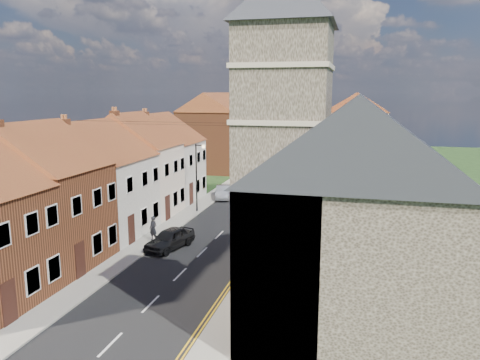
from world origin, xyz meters
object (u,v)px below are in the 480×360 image
at_px(lamppost, 197,173).
at_px(car_mid, 223,192).
at_px(car_far, 271,167).
at_px(car_far_b, 291,180).
at_px(church, 345,195).
at_px(pedestrian_right, 279,214).
at_px(car_distant, 290,151).
at_px(pedestrian_left, 153,229).
at_px(car_near, 170,239).

relative_size(lamppost, car_mid, 1.54).
relative_size(car_far, car_far_b, 0.86).
bearing_deg(church, pedestrian_right, 111.05).
bearing_deg(car_far, car_far_b, -50.94).
height_order(car_distant, pedestrian_left, pedestrian_left).
relative_size(church, car_distant, 3.23).
bearing_deg(car_far, pedestrian_left, -78.44).
height_order(church, car_near, church).
bearing_deg(car_far_b, pedestrian_left, 64.40).
bearing_deg(car_far_b, church, 93.13).
distance_m(car_far, car_distant, 17.38).
bearing_deg(church, car_far, 105.17).
bearing_deg(car_far, car_distant, 105.73).
bearing_deg(pedestrian_left, church, -11.56).
bearing_deg(lamppost, car_far_b, 65.62).
height_order(pedestrian_right, car_far_b, pedestrian_right).
bearing_deg(car_near, car_far, 103.75).
relative_size(church, car_near, 3.64).
xyz_separation_m(lamppost, pedestrian_left, (-0.26, -8.76, -2.53)).
bearing_deg(pedestrian_right, car_near, 37.20).
relative_size(car_far, pedestrian_right, 2.34).
relative_size(car_near, pedestrian_left, 2.35).
relative_size(church, car_far_b, 3.31).
xyz_separation_m(lamppost, car_mid, (0.61, 5.93, -2.90)).
distance_m(car_near, car_mid, 15.75).
distance_m(car_near, car_far_b, 24.30).
xyz_separation_m(church, car_mid, (-12.56, 22.60, -5.23)).
height_order(church, car_far_b, church).
height_order(lamppost, car_far, lamppost).
xyz_separation_m(car_mid, pedestrian_left, (-0.87, -14.69, 0.36)).
xyz_separation_m(car_far, pedestrian_left, (-2.50, -32.40, 0.43)).
bearing_deg(car_far, car_mid, -79.27).
xyz_separation_m(church, car_far, (-10.93, 40.31, -5.30)).
height_order(church, car_far, church).
bearing_deg(pedestrian_right, church, 98.89).
bearing_deg(car_mid, church, -73.76).
distance_m(car_near, pedestrian_left, 2.01).
height_order(church, car_mid, church).
bearing_deg(car_mid, car_far_b, 41.81).
xyz_separation_m(car_mid, car_far, (1.63, 17.71, -0.07)).
xyz_separation_m(church, pedestrian_right, (-5.46, 14.19, -4.91)).
relative_size(car_near, car_mid, 1.07).
relative_size(car_mid, pedestrian_right, 2.31).
relative_size(lamppost, car_near, 1.44).
distance_m(church, pedestrian_left, 16.33).
bearing_deg(lamppost, car_far, 84.59).
xyz_separation_m(car_distant, pedestrian_left, (-2.57, -49.78, 0.35)).
distance_m(car_mid, car_far, 17.79).
height_order(pedestrian_left, pedestrian_right, pedestrian_left).
relative_size(car_distant, pedestrian_left, 2.66).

